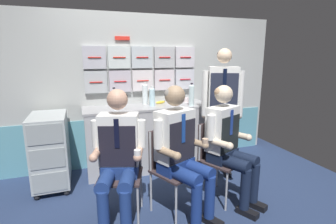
% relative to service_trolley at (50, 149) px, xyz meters
% --- Properties ---
extents(ground, '(4.80, 4.80, 0.04)m').
position_rel_service_trolley_xyz_m(ground, '(1.24, -0.94, -0.50)').
color(ground, navy).
extents(galley_bulkhead, '(4.20, 0.14, 2.15)m').
position_rel_service_trolley_xyz_m(galley_bulkhead, '(1.24, 0.44, 0.58)').
color(galley_bulkhead, '#ACB0AD').
rests_on(galley_bulkhead, ground).
extents(galley_counter, '(1.75, 0.53, 0.90)m').
position_rel_service_trolley_xyz_m(galley_counter, '(1.26, 0.15, -0.03)').
color(galley_counter, '#A8A8AB').
rests_on(galley_counter, ground).
extents(service_trolley, '(0.40, 0.65, 0.90)m').
position_rel_service_trolley_xyz_m(service_trolley, '(0.00, 0.00, 0.00)').
color(service_trolley, black).
rests_on(service_trolley, ground).
extents(folding_chair_left, '(0.50, 0.50, 0.85)m').
position_rel_service_trolley_xyz_m(folding_chair_left, '(0.72, -0.81, 0.05)').
color(folding_chair_left, '#A8AAAF').
rests_on(folding_chair_left, ground).
extents(crew_member_left, '(0.53, 0.68, 1.28)m').
position_rel_service_trolley_xyz_m(crew_member_left, '(0.67, -0.96, 0.23)').
color(crew_member_left, black).
rests_on(crew_member_left, ground).
extents(folding_chair_center, '(0.53, 0.53, 0.85)m').
position_rel_service_trolley_xyz_m(folding_chair_center, '(1.20, -0.89, 0.05)').
color(folding_chair_center, '#A8AAAF').
rests_on(folding_chair_center, ground).
extents(crew_member_center, '(0.59, 0.71, 1.31)m').
position_rel_service_trolley_xyz_m(crew_member_center, '(1.26, -1.03, 0.24)').
color(crew_member_center, black).
rests_on(crew_member_center, ground).
extents(folding_chair_right, '(0.53, 0.53, 0.85)m').
position_rel_service_trolley_xyz_m(folding_chair_right, '(1.77, -0.82, 0.05)').
color(folding_chair_right, '#A8AAAF').
rests_on(folding_chair_right, ground).
extents(crew_member_right, '(0.58, 0.69, 1.28)m').
position_rel_service_trolley_xyz_m(crew_member_right, '(1.84, -0.96, 0.22)').
color(crew_member_right, black).
rests_on(crew_member_right, ground).
extents(crew_member_standing, '(0.49, 0.37, 1.67)m').
position_rel_service_trolley_xyz_m(crew_member_standing, '(2.12, -0.34, 0.51)').
color(crew_member_standing, black).
rests_on(crew_member_standing, ground).
extents(water_bottle_tall, '(0.07, 0.07, 0.32)m').
position_rel_service_trolley_xyz_m(water_bottle_tall, '(1.82, -0.03, 0.57)').
color(water_bottle_tall, silver).
rests_on(water_bottle_tall, galley_counter).
extents(sparkling_bottle_green, '(0.08, 0.08, 0.31)m').
position_rel_service_trolley_xyz_m(sparkling_bottle_green, '(1.25, 0.30, 0.57)').
color(sparkling_bottle_green, silver).
rests_on(sparkling_bottle_green, galley_counter).
extents(water_bottle_short, '(0.07, 0.07, 0.27)m').
position_rel_service_trolley_xyz_m(water_bottle_short, '(0.80, 0.18, 0.55)').
color(water_bottle_short, silver).
rests_on(water_bottle_short, galley_counter).
extents(water_bottle_clear, '(0.08, 0.08, 0.28)m').
position_rel_service_trolley_xyz_m(water_bottle_clear, '(1.31, 0.14, 0.55)').
color(water_bottle_clear, silver).
rests_on(water_bottle_clear, galley_counter).
extents(espresso_cup_small, '(0.06, 0.06, 0.09)m').
position_rel_service_trolley_xyz_m(espresso_cup_small, '(1.62, 0.18, 0.46)').
color(espresso_cup_small, white).
rests_on(espresso_cup_small, galley_counter).
extents(coffee_cup_spare, '(0.07, 0.07, 0.07)m').
position_rel_service_trolley_xyz_m(coffee_cup_spare, '(1.86, 0.24, 0.45)').
color(coffee_cup_spare, silver).
rests_on(coffee_cup_spare, galley_counter).
extents(snack_banana, '(0.17, 0.10, 0.04)m').
position_rel_service_trolley_xyz_m(snack_banana, '(1.47, 0.27, 0.44)').
color(snack_banana, yellow).
rests_on(snack_banana, galley_counter).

